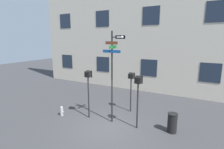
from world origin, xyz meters
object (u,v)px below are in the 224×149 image
object	(u,v)px
pedestrian_signal_right	(138,88)
fire_hydrant	(62,111)
trash_bin	(172,123)
pedestrian_signal_across	(131,82)
pedestrian_signal_left	(88,82)
street_sign_pole	(113,70)

from	to	relation	value
pedestrian_signal_right	fire_hydrant	xyz separation A→B (m)	(-4.73, -0.79, -1.94)
pedestrian_signal_right	trash_bin	bearing A→B (deg)	14.64
pedestrian_signal_right	pedestrian_signal_across	world-z (taller)	pedestrian_signal_right
pedestrian_signal_left	fire_hydrant	xyz separation A→B (m)	(-1.68, -0.60, -1.97)
fire_hydrant	trash_bin	xyz separation A→B (m)	(6.48, 1.24, 0.22)
pedestrian_signal_across	fire_hydrant	distance (m)	4.79
street_sign_pole	pedestrian_signal_across	size ratio (longest dim) A/B	1.98
street_sign_pole	trash_bin	bearing A→B (deg)	8.16
fire_hydrant	trash_bin	size ratio (longest dim) A/B	0.60
pedestrian_signal_across	trash_bin	xyz separation A→B (m)	(2.92, -1.44, -1.53)
street_sign_pole	fire_hydrant	xyz separation A→B (m)	(-3.24, -0.78, -2.77)
pedestrian_signal_left	fire_hydrant	distance (m)	2.66
street_sign_pole	fire_hydrant	bearing A→B (deg)	-166.49
pedestrian_signal_left	trash_bin	bearing A→B (deg)	7.58
pedestrian_signal_right	pedestrian_signal_across	xyz separation A→B (m)	(-1.17, 1.90, -0.20)
street_sign_pole	pedestrian_signal_left	xyz separation A→B (m)	(-1.57, -0.18, -0.80)
pedestrian_signal_right	trash_bin	world-z (taller)	pedestrian_signal_right
pedestrian_signal_right	trash_bin	size ratio (longest dim) A/B	2.79
street_sign_pole	pedestrian_signal_across	distance (m)	2.19
street_sign_pole	pedestrian_signal_left	size ratio (longest dim) A/B	1.77
pedestrian_signal_right	pedestrian_signal_across	bearing A→B (deg)	121.54
fire_hydrant	pedestrian_signal_right	bearing A→B (deg)	9.44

